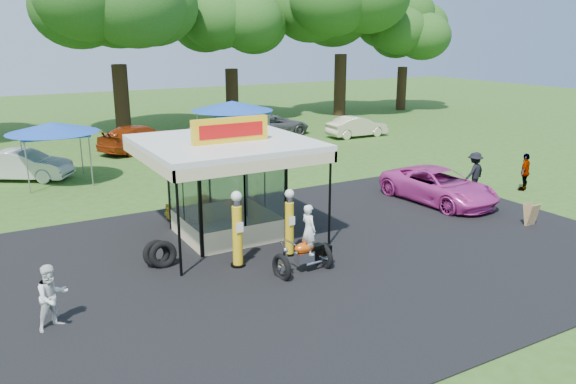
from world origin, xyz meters
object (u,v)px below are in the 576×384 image
bg_car_a (23,165)px  bg_car_c (225,134)px  gas_pump_left (237,231)px  motorcycle (307,245)px  bg_car_d (274,125)px  bg_car_e (357,127)px  gas_pump_right (289,224)px  bg_car_b (140,138)px  spectator_west (52,297)px  spectator_east_b (525,172)px  spectator_east_a (474,172)px  kiosk_car (203,206)px  tent_east (232,106)px  a_frame_sign (531,215)px  tent_west (53,128)px  pink_sedan (439,186)px  gas_station_kiosk (226,186)px

bg_car_a → bg_car_c: 12.19m
gas_pump_left → bg_car_a: (-4.52, 14.70, -0.40)m
motorcycle → bg_car_d: bearing=58.7°
motorcycle → bg_car_c: size_ratio=0.46×
bg_car_e → gas_pump_right: bearing=139.4°
gas_pump_right → bg_car_a: (-6.32, 14.68, -0.31)m
bg_car_b → bg_car_d: (9.62, 0.90, -0.07)m
spectator_west → spectator_east_b: size_ratio=0.95×
bg_car_a → bg_car_c: size_ratio=0.96×
bg_car_e → spectator_east_a: bearing=165.7°
spectator_west → bg_car_e: 28.02m
kiosk_car → spectator_east_a: (11.80, -2.39, 0.42)m
gas_pump_right → spectator_east_a: 11.11m
gas_pump_left → bg_car_d: (11.87, 19.86, -0.43)m
spectator_east_a → tent_east: 13.70m
bg_car_e → tent_east: size_ratio=0.93×
a_frame_sign → tent_east: bearing=105.4°
kiosk_car → bg_car_c: size_ratio=0.61×
spectator_east_a → spectator_west: bearing=0.7°
a_frame_sign → tent_west: 20.74m
gas_pump_right → pink_sedan: size_ratio=0.43×
bg_car_c → gas_pump_left: bearing=-175.1°
gas_pump_left → motorcycle: gas_pump_left is taller
gas_pump_right → bg_car_d: (10.08, 19.83, -0.34)m
bg_car_b → bg_car_e: 14.46m
pink_sedan → bg_car_e: bearing=61.9°
gas_pump_left → bg_car_b: size_ratio=0.44×
gas_pump_right → spectator_east_a: bearing=12.9°
spectator_east_b → bg_car_b: (-12.54, 17.39, -0.07)m
tent_west → bg_car_b: bearing=46.2°
spectator_east_b → bg_car_b: spectator_east_b is taller
gas_pump_left → bg_car_c: size_ratio=0.51×
gas_pump_left → bg_car_e: (16.49, 16.43, -0.43)m
gas_pump_right → spectator_west: (-7.11, -1.20, -0.24)m
motorcycle → spectator_east_b: size_ratio=1.27×
gas_pump_right → kiosk_car: 5.00m
kiosk_car → tent_west: bearing=25.7°
spectator_west → bg_car_a: 15.89m
spectator_west → motorcycle: bearing=-21.9°
motorcycle → spectator_east_a: size_ratio=1.19×
gas_pump_right → bg_car_b: 18.94m
spectator_west → spectator_east_a: 18.31m
motorcycle → pink_sedan: bearing=16.4°
gas_pump_right → a_frame_sign: (9.06, -1.86, -0.62)m
bg_car_b → tent_west: 8.10m
spectator_west → a_frame_sign: bearing=-22.9°
kiosk_car → bg_car_b: (1.44, 14.06, 0.30)m
gas_station_kiosk → bg_car_d: bearing=57.2°
gas_pump_right → bg_car_a: gas_pump_right is taller
a_frame_sign → spectator_east_a: (1.77, 4.34, 0.47)m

